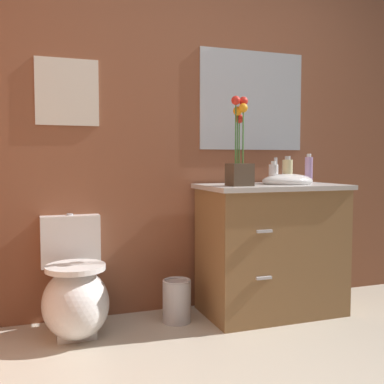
{
  "coord_description": "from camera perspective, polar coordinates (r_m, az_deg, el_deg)",
  "views": [
    {
      "loc": [
        -1.05,
        -1.31,
        1.02
      ],
      "look_at": [
        -0.11,
        1.32,
        0.83
      ],
      "focal_mm": 42.91,
      "sensor_mm": 36.0,
      "label": 1
    }
  ],
  "objects": [
    {
      "name": "trash_bin",
      "position": [
        2.99,
        -1.9,
        -13.33
      ],
      "size": [
        0.18,
        0.18,
        0.27
      ],
      "color": "#B7B7BC",
      "rests_on": "ground_plane"
    },
    {
      "name": "vanity_cabinet",
      "position": [
        3.14,
        9.83,
        -6.74
      ],
      "size": [
        0.94,
        0.56,
        1.04
      ],
      "color": "brown",
      "rests_on": "ground_plane"
    },
    {
      "name": "soap_bottle",
      "position": [
        3.16,
        11.78,
        2.54
      ],
      "size": [
        0.07,
        0.07,
        0.19
      ],
      "color": "beige",
      "rests_on": "vanity_cabinet"
    },
    {
      "name": "hand_wash_bottle",
      "position": [
        3.38,
        14.3,
        2.75
      ],
      "size": [
        0.06,
        0.06,
        0.21
      ],
      "color": "#B28CBF",
      "rests_on": "vanity_cabinet"
    },
    {
      "name": "wall_mirror",
      "position": [
        3.37,
        7.48,
        11.19
      ],
      "size": [
        0.8,
        0.01,
        0.7
      ],
      "primitive_type": "cube",
      "color": "#B2BCC6"
    },
    {
      "name": "wall_poster",
      "position": [
        3.02,
        -15.25,
        11.9
      ],
      "size": [
        0.39,
        0.01,
        0.41
      ],
      "primitive_type": "cube",
      "color": "silver"
    },
    {
      "name": "toilet",
      "position": [
        2.83,
        -14.37,
        -12.18
      ],
      "size": [
        0.38,
        0.59,
        0.69
      ],
      "color": "white",
      "rests_on": "ground_plane"
    },
    {
      "name": "lotion_bottle",
      "position": [
        3.23,
        10.09,
        2.3
      ],
      "size": [
        0.07,
        0.07,
        0.16
      ],
      "color": "white",
      "rests_on": "vanity_cabinet"
    },
    {
      "name": "flower_vase",
      "position": [
        2.88,
        5.93,
        4.23
      ],
      "size": [
        0.14,
        0.14,
        0.55
      ],
      "color": "#4C3D2D",
      "rests_on": "vanity_cabinet"
    },
    {
      "name": "wall_back",
      "position": [
        3.27,
        2.97,
        7.92
      ],
      "size": [
        4.32,
        0.05,
        2.5
      ],
      "primitive_type": "cube",
      "color": "brown",
      "rests_on": "ground_plane"
    }
  ]
}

